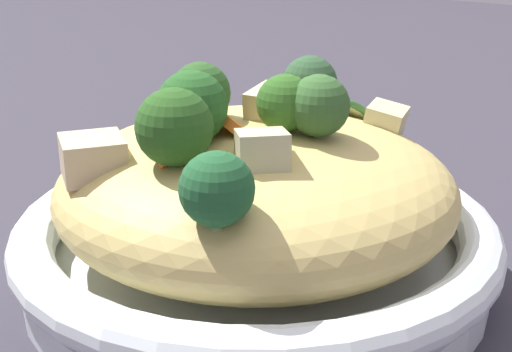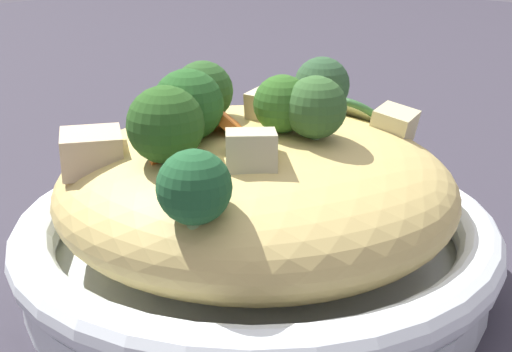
# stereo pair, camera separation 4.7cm
# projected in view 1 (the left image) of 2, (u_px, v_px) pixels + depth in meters

# --- Properties ---
(ground_plane) EXTENTS (3.00, 3.00, 0.00)m
(ground_plane) POSITION_uv_depth(u_px,v_px,m) (256.00, 279.00, 0.49)
(ground_plane) COLOR #312E37
(serving_bowl) EXTENTS (0.31, 0.31, 0.05)m
(serving_bowl) POSITION_uv_depth(u_px,v_px,m) (256.00, 244.00, 0.48)
(serving_bowl) COLOR white
(serving_bowl) RESTS_ON ground_plane
(noodle_heap) EXTENTS (0.26, 0.26, 0.09)m
(noodle_heap) POSITION_uv_depth(u_px,v_px,m) (256.00, 189.00, 0.47)
(noodle_heap) COLOR tan
(noodle_heap) RESTS_ON serving_bowl
(broccoli_florets) EXTENTS (0.23, 0.14, 0.07)m
(broccoli_florets) POSITION_uv_depth(u_px,v_px,m) (238.00, 114.00, 0.43)
(broccoli_florets) COLOR #8DB169
(broccoli_florets) RESTS_ON serving_bowl
(carrot_coins) EXTENTS (0.15, 0.07, 0.03)m
(carrot_coins) POSITION_uv_depth(u_px,v_px,m) (216.00, 126.00, 0.45)
(carrot_coins) COLOR orange
(carrot_coins) RESTS_ON serving_bowl
(zucchini_slices) EXTENTS (0.09, 0.09, 0.04)m
(zucchini_slices) POSITION_uv_depth(u_px,v_px,m) (311.00, 107.00, 0.52)
(zucchini_slices) COLOR beige
(zucchini_slices) RESTS_ON serving_bowl
(chicken_chunks) EXTENTS (0.22, 0.14, 0.04)m
(chicken_chunks) POSITION_uv_depth(u_px,v_px,m) (233.00, 136.00, 0.45)
(chicken_chunks) COLOR #C6BD8F
(chicken_chunks) RESTS_ON serving_bowl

